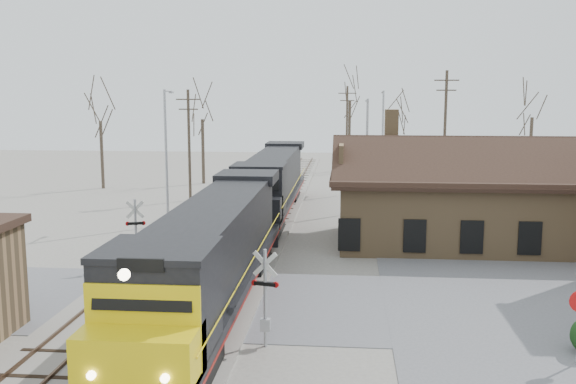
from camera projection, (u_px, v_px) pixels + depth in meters
name	position (u px, v px, depth m)	size (l,w,h in m)	color
ground	(221.00, 302.00, 27.52)	(140.00, 140.00, 0.00)	#9B968C
road	(221.00, 302.00, 27.52)	(60.00, 9.00, 0.03)	#5C5C61
track_main	(265.00, 228.00, 42.28)	(3.40, 90.00, 0.24)	#9B968C
track_siding	(198.00, 227.00, 42.68)	(3.40, 90.00, 0.24)	#9B968C
depot	(459.00, 204.00, 37.89)	(15.20, 9.31, 7.90)	#90714A
locomotive_lead	(211.00, 258.00, 25.33)	(3.13, 20.98, 4.66)	black
locomotive_trailing	(272.00, 183.00, 46.25)	(3.13, 20.98, 4.41)	black
crossbuck_near	(265.00, 300.00, 22.48)	(1.00, 0.33, 3.53)	#A5A8AD
crossbuck_far	(136.00, 235.00, 32.77)	(0.99, 0.39, 3.55)	#A5A8AD
streetlight_a	(167.00, 150.00, 42.95)	(0.25, 2.04, 9.12)	#A5A8AD
streetlight_b	(367.00, 149.00, 47.88)	(0.25, 2.04, 8.47)	#A5A8AD
streetlight_c	(383.00, 135.00, 58.35)	(0.25, 2.04, 9.10)	#A5A8AD
utility_pole_a	(189.00, 143.00, 52.78)	(2.00, 0.24, 9.17)	#382D23
utility_pole_b	(347.00, 128.00, 71.38)	(2.00, 0.24, 9.64)	#382D23
utility_pole_c	(445.00, 134.00, 52.65)	(2.00, 0.24, 10.70)	#382D23
tree_a	(100.00, 110.00, 59.19)	(4.21, 4.21, 10.31)	#382D23
tree_b	(202.00, 109.00, 62.45)	(4.23, 4.23, 10.36)	#382D23
tree_c	(350.00, 89.00, 73.01)	(5.35, 5.35, 13.10)	#382D23
tree_d	(397.00, 112.00, 69.01)	(3.94, 3.94, 9.65)	#382D23
tree_e	(533.00, 106.00, 59.79)	(4.42, 4.42, 10.83)	#382D23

